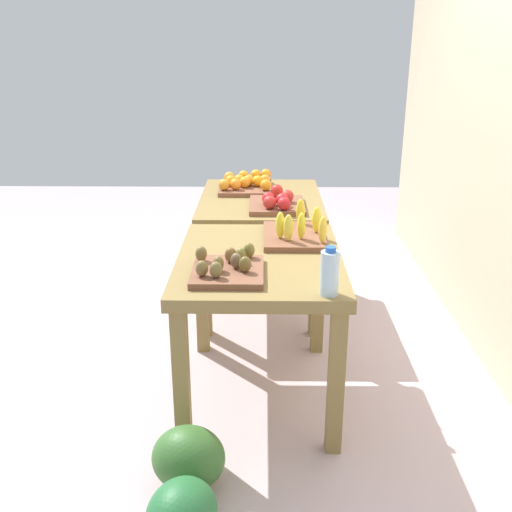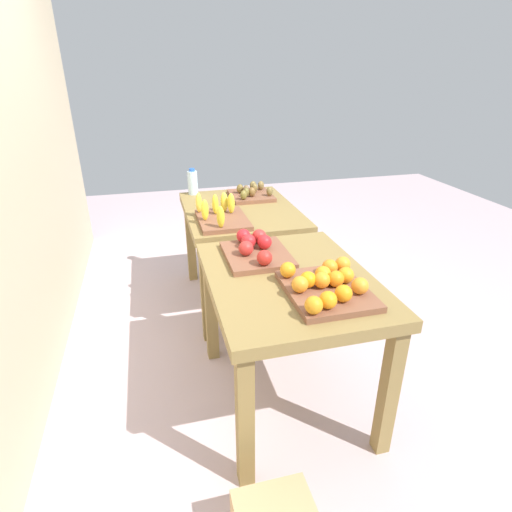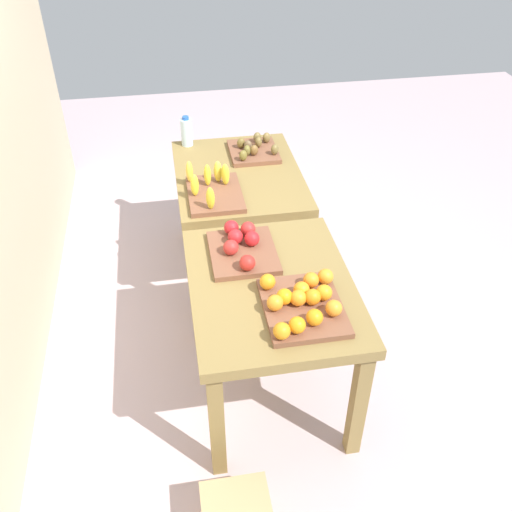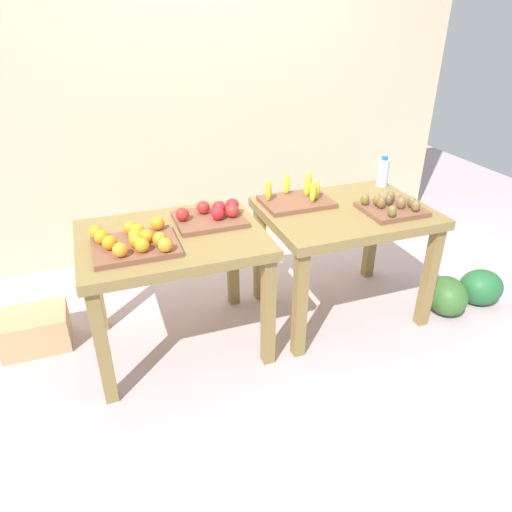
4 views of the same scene
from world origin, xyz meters
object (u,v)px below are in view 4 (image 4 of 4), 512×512
object	(u,v)px
display_table_right	(345,225)
banana_crate	(297,197)
watermelon_pile	(463,292)
apple_bin	(212,215)
cardboard_produce_box	(35,330)
orange_bin	(135,241)
display_table_left	(173,253)
water_bottle	(383,172)
kiwi_bin	(392,207)

from	to	relation	value
display_table_right	banana_crate	size ratio (longest dim) A/B	2.36
display_table_right	watermelon_pile	bearing A→B (deg)	-18.63
apple_bin	banana_crate	world-z (taller)	banana_crate
banana_crate	cardboard_produce_box	size ratio (longest dim) A/B	1.10
orange_bin	cardboard_produce_box	size ratio (longest dim) A/B	1.14
display_table_right	orange_bin	world-z (taller)	orange_bin
orange_bin	apple_bin	xyz separation A→B (m)	(0.48, 0.21, -0.01)
display_table_left	orange_bin	world-z (taller)	orange_bin
apple_bin	banana_crate	bearing A→B (deg)	8.16
water_bottle	cardboard_produce_box	size ratio (longest dim) A/B	0.53
display_table_left	cardboard_produce_box	xyz separation A→B (m)	(-0.86, 0.30, -0.54)
orange_bin	banana_crate	distance (m)	1.12
display_table_left	water_bottle	xyz separation A→B (m)	(1.57, 0.29, 0.21)
water_bottle	watermelon_pile	bearing A→B (deg)	-55.73
banana_crate	cardboard_produce_box	world-z (taller)	banana_crate
kiwi_bin	cardboard_produce_box	xyz separation A→B (m)	(-2.22, 0.44, -0.69)
banana_crate	kiwi_bin	xyz separation A→B (m)	(0.49, -0.33, -0.01)
banana_crate	cardboard_produce_box	distance (m)	1.86
kiwi_bin	watermelon_pile	bearing A→B (deg)	-13.16
display_table_left	cardboard_produce_box	size ratio (longest dim) A/B	2.60
kiwi_bin	watermelon_pile	world-z (taller)	kiwi_bin
orange_bin	water_bottle	bearing A→B (deg)	12.46
orange_bin	water_bottle	world-z (taller)	water_bottle
display_table_right	banana_crate	world-z (taller)	banana_crate
display_table_left	cardboard_produce_box	distance (m)	1.06
orange_bin	kiwi_bin	bearing A→B (deg)	-1.46
orange_bin	watermelon_pile	bearing A→B (deg)	-4.78
orange_bin	kiwi_bin	size ratio (longest dim) A/B	1.27
apple_bin	watermelon_pile	xyz separation A→B (m)	(1.70, -0.39, -0.68)
display_table_right	orange_bin	distance (m)	1.34
banana_crate	kiwi_bin	world-z (taller)	banana_crate
kiwi_bin	water_bottle	distance (m)	0.49
display_table_right	orange_bin	bearing A→B (deg)	-175.60
watermelon_pile	cardboard_produce_box	distance (m)	2.88
kiwi_bin	watermelon_pile	size ratio (longest dim) A/B	0.55
display_table_left	orange_bin	bearing A→B (deg)	-154.12
apple_bin	orange_bin	bearing A→B (deg)	-156.53
apple_bin	cardboard_produce_box	bearing A→B (deg)	170.13
water_bottle	watermelon_pile	size ratio (longest dim) A/B	0.32
banana_crate	apple_bin	bearing A→B (deg)	-171.84
display_table_right	water_bottle	world-z (taller)	water_bottle
water_bottle	cardboard_produce_box	bearing A→B (deg)	179.79
orange_bin	watermelon_pile	size ratio (longest dim) A/B	0.70
display_table_left	water_bottle	size ratio (longest dim) A/B	4.95
cardboard_produce_box	watermelon_pile	bearing A→B (deg)	-11.70
apple_bin	kiwi_bin	size ratio (longest dim) A/B	1.15
kiwi_bin	banana_crate	bearing A→B (deg)	145.87
water_bottle	orange_bin	bearing A→B (deg)	-167.54
display_table_left	water_bottle	world-z (taller)	water_bottle
display_table_right	banana_crate	distance (m)	0.35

